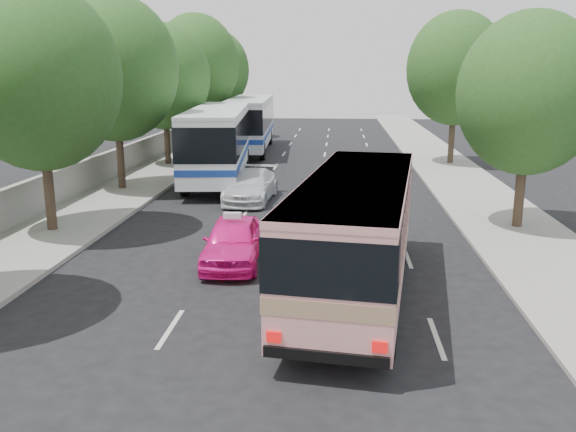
# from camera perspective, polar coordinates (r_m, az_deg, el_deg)

# --- Properties ---
(ground) EXTENTS (120.00, 120.00, 0.00)m
(ground) POSITION_cam_1_polar(r_m,az_deg,el_deg) (16.11, -2.45, -7.83)
(ground) COLOR black
(ground) RESTS_ON ground
(sidewalk_left) EXTENTS (4.00, 90.00, 0.15)m
(sidewalk_left) POSITION_cam_1_polar(r_m,az_deg,el_deg) (36.85, -11.81, 4.25)
(sidewalk_left) COLOR #9E998E
(sidewalk_left) RESTS_ON ground
(sidewalk_right) EXTENTS (4.00, 90.00, 0.12)m
(sidewalk_right) POSITION_cam_1_polar(r_m,az_deg,el_deg) (35.97, 15.22, 3.82)
(sidewalk_right) COLOR #9E998E
(sidewalk_right) RESTS_ON ground
(low_wall) EXTENTS (0.30, 90.00, 1.50)m
(low_wall) POSITION_cam_1_polar(r_m,az_deg,el_deg) (37.28, -14.54, 5.50)
(low_wall) COLOR #9E998E
(low_wall) RESTS_ON sidewalk_left
(tree_left_b) EXTENTS (5.70, 5.70, 8.88)m
(tree_left_b) POSITION_cam_1_polar(r_m,az_deg,el_deg) (23.24, -22.26, 12.47)
(tree_left_b) COLOR #38281E
(tree_left_b) RESTS_ON ground
(tree_left_c) EXTENTS (6.00, 6.00, 9.35)m
(tree_left_c) POSITION_cam_1_polar(r_m,az_deg,el_deg) (30.68, -15.84, 13.56)
(tree_left_c) COLOR #38281E
(tree_left_c) RESTS_ON ground
(tree_left_d) EXTENTS (5.52, 5.52, 8.60)m
(tree_left_d) POSITION_cam_1_polar(r_m,az_deg,el_deg) (38.26, -11.43, 12.98)
(tree_left_d) COLOR #38281E
(tree_left_d) RESTS_ON ground
(tree_left_e) EXTENTS (6.30, 6.30, 9.82)m
(tree_left_e) POSITION_cam_1_polar(r_m,az_deg,el_deg) (45.99, -8.56, 14.15)
(tree_left_e) COLOR #38281E
(tree_left_e) RESTS_ON ground
(tree_left_f) EXTENTS (5.88, 5.88, 9.16)m
(tree_left_f) POSITION_cam_1_polar(r_m,az_deg,el_deg) (53.85, -6.78, 13.65)
(tree_left_f) COLOR #38281E
(tree_left_f) RESTS_ON ground
(tree_right_near) EXTENTS (5.10, 5.10, 7.95)m
(tree_right_near) POSITION_cam_1_polar(r_m,az_deg,el_deg) (23.84, 21.86, 11.02)
(tree_right_near) COLOR #38281E
(tree_right_near) RESTS_ON ground
(tree_right_far) EXTENTS (6.00, 6.00, 9.35)m
(tree_right_far) POSITION_cam_1_polar(r_m,az_deg,el_deg) (39.47, 15.59, 13.48)
(tree_right_far) COLOR #38281E
(tree_right_far) RESTS_ON ground
(pink_bus) EXTENTS (3.88, 10.24, 3.19)m
(pink_bus) POSITION_cam_1_polar(r_m,az_deg,el_deg) (15.92, 6.44, -0.67)
(pink_bus) COLOR pink
(pink_bus) RESTS_ON ground
(pink_taxi) EXTENTS (1.88, 4.29, 1.44)m
(pink_taxi) POSITION_cam_1_polar(r_m,az_deg,el_deg) (18.87, -5.16, -2.33)
(pink_taxi) COLOR #FB1593
(pink_taxi) RESTS_ON ground
(white_pickup) EXTENTS (2.25, 4.90, 1.39)m
(white_pickup) POSITION_cam_1_polar(r_m,az_deg,el_deg) (27.80, -3.48, 2.83)
(white_pickup) COLOR silver
(white_pickup) RESTS_ON ground
(tour_coach_front) EXTENTS (3.97, 13.04, 3.84)m
(tour_coach_front) POSITION_cam_1_polar(r_m,az_deg,el_deg) (33.25, -6.51, 7.36)
(tour_coach_front) COLOR white
(tour_coach_front) RESTS_ON ground
(tour_coach_rear) EXTENTS (3.45, 12.90, 3.82)m
(tour_coach_rear) POSITION_cam_1_polar(r_m,az_deg,el_deg) (44.84, -3.59, 9.00)
(tour_coach_rear) COLOR silver
(tour_coach_rear) RESTS_ON ground
(taxi_roof_sign) EXTENTS (0.56, 0.20, 0.18)m
(taxi_roof_sign) POSITION_cam_1_polar(r_m,az_deg,el_deg) (18.67, -5.22, 0.05)
(taxi_roof_sign) COLOR silver
(taxi_roof_sign) RESTS_ON pink_taxi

